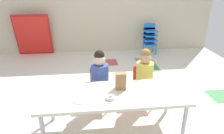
{
  "coord_description": "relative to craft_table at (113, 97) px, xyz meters",
  "views": [
    {
      "loc": [
        -0.42,
        -2.88,
        1.84
      ],
      "look_at": [
        -0.15,
        -0.4,
        0.8
      ],
      "focal_mm": 33.25,
      "sensor_mm": 36.0,
      "label": 1
    }
  ],
  "objects": [
    {
      "name": "ground_plane",
      "position": [
        0.16,
        0.66,
        -0.51
      ],
      "size": [
        5.93,
        5.54,
        0.02
      ],
      "color": "silver"
    },
    {
      "name": "back_wall",
      "position": [
        0.16,
        3.43,
        0.72
      ],
      "size": [
        5.93,
        0.1,
        2.45
      ],
      "primitive_type": "cube",
      "color": "beige",
      "rests_on": "ground_plane"
    },
    {
      "name": "craft_table",
      "position": [
        0.0,
        0.0,
        0.0
      ],
      "size": [
        1.81,
        0.7,
        0.55
      ],
      "color": "beige",
      "rests_on": "ground_plane"
    },
    {
      "name": "seated_child_near_camera",
      "position": [
        -0.14,
        0.58,
        0.05
      ],
      "size": [
        0.32,
        0.32,
        0.92
      ],
      "color": "red",
      "rests_on": "ground_plane"
    },
    {
      "name": "seated_child_middle_seat",
      "position": [
        0.54,
        0.58,
        0.05
      ],
      "size": [
        0.34,
        0.34,
        0.92
      ],
      "color": "red",
      "rests_on": "ground_plane"
    },
    {
      "name": "kid_chair_blue_stack",
      "position": [
        1.34,
        3.06,
        -0.05
      ],
      "size": [
        0.32,
        0.3,
        0.8
      ],
      "color": "blue",
      "rests_on": "ground_plane"
    },
    {
      "name": "folded_activity_table",
      "position": [
        -1.72,
        3.23,
        0.03
      ],
      "size": [
        0.9,
        0.29,
        1.09
      ],
      "color": "red",
      "rests_on": "ground_plane"
    },
    {
      "name": "paper_bag_brown",
      "position": [
        0.11,
        0.11,
        0.16
      ],
      "size": [
        0.13,
        0.09,
        0.22
      ],
      "primitive_type": "cube",
      "color": "#9E754C",
      "rests_on": "craft_table"
    },
    {
      "name": "paper_plate_near_edge",
      "position": [
        -0.05,
        -0.14,
        0.05
      ],
      "size": [
        0.18,
        0.18,
        0.01
      ],
      "primitive_type": "cylinder",
      "color": "white",
      "rests_on": "craft_table"
    },
    {
      "name": "paper_plate_center_table",
      "position": [
        -0.4,
        -0.12,
        0.05
      ],
      "size": [
        0.18,
        0.18,
        0.01
      ],
      "primitive_type": "cylinder",
      "color": "white",
      "rests_on": "craft_table"
    },
    {
      "name": "donut_powdered_on_plate",
      "position": [
        -0.05,
        -0.14,
        0.07
      ],
      "size": [
        0.12,
        0.12,
        0.04
      ],
      "primitive_type": "torus",
      "color": "white",
      "rests_on": "craft_table"
    }
  ]
}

